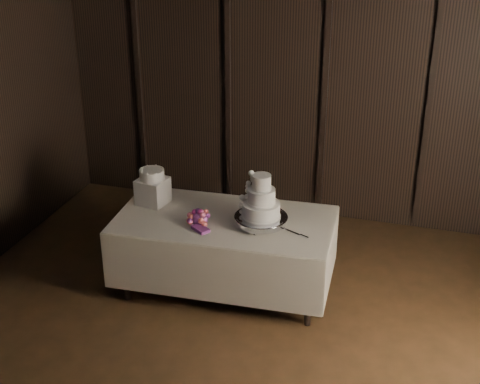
{
  "coord_description": "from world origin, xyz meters",
  "views": [
    {
      "loc": [
        1.14,
        -3.49,
        3.57
      ],
      "look_at": [
        -0.41,
        1.66,
        1.05
      ],
      "focal_mm": 50.0,
      "sensor_mm": 36.0,
      "label": 1
    }
  ],
  "objects_px": {
    "display_table": "(225,251)",
    "small_cake": "(152,174)",
    "wedding_cake": "(258,201)",
    "bouquet": "(200,218)",
    "box_pedestal": "(153,191)",
    "cake_stand": "(261,221)"
  },
  "relations": [
    {
      "from": "wedding_cake",
      "to": "box_pedestal",
      "type": "xyz_separation_m",
      "value": [
        -1.08,
        0.16,
        -0.12
      ]
    },
    {
      "from": "display_table",
      "to": "cake_stand",
      "type": "relative_size",
      "value": 4.22
    },
    {
      "from": "display_table",
      "to": "box_pedestal",
      "type": "bearing_deg",
      "value": 167.88
    },
    {
      "from": "cake_stand",
      "to": "small_cake",
      "type": "relative_size",
      "value": 2.05
    },
    {
      "from": "bouquet",
      "to": "display_table",
      "type": "bearing_deg",
      "value": 40.63
    },
    {
      "from": "display_table",
      "to": "bouquet",
      "type": "xyz_separation_m",
      "value": [
        -0.18,
        -0.16,
        0.4
      ]
    },
    {
      "from": "wedding_cake",
      "to": "box_pedestal",
      "type": "relative_size",
      "value": 1.55
    },
    {
      "from": "cake_stand",
      "to": "wedding_cake",
      "type": "distance_m",
      "value": 0.21
    },
    {
      "from": "display_table",
      "to": "wedding_cake",
      "type": "relative_size",
      "value": 5.08
    },
    {
      "from": "display_table",
      "to": "small_cake",
      "type": "distance_m",
      "value": 0.99
    },
    {
      "from": "display_table",
      "to": "wedding_cake",
      "type": "bearing_deg",
      "value": -11.05
    },
    {
      "from": "box_pedestal",
      "to": "small_cake",
      "type": "xyz_separation_m",
      "value": [
        0.0,
        0.0,
        0.17
      ]
    },
    {
      "from": "cake_stand",
      "to": "box_pedestal",
      "type": "distance_m",
      "value": 1.12
    },
    {
      "from": "box_pedestal",
      "to": "wedding_cake",
      "type": "bearing_deg",
      "value": -8.64
    },
    {
      "from": "box_pedestal",
      "to": "bouquet",
      "type": "bearing_deg",
      "value": -25.58
    },
    {
      "from": "display_table",
      "to": "small_cake",
      "type": "xyz_separation_m",
      "value": [
        -0.75,
        0.12,
        0.64
      ]
    },
    {
      "from": "box_pedestal",
      "to": "small_cake",
      "type": "height_order",
      "value": "small_cake"
    },
    {
      "from": "wedding_cake",
      "to": "small_cake",
      "type": "height_order",
      "value": "wedding_cake"
    },
    {
      "from": "cake_stand",
      "to": "wedding_cake",
      "type": "relative_size",
      "value": 1.2
    },
    {
      "from": "cake_stand",
      "to": "display_table",
      "type": "bearing_deg",
      "value": 175.46
    },
    {
      "from": "cake_stand",
      "to": "small_cake",
      "type": "xyz_separation_m",
      "value": [
        -1.11,
        0.15,
        0.25
      ]
    },
    {
      "from": "box_pedestal",
      "to": "small_cake",
      "type": "distance_m",
      "value": 0.17
    }
  ]
}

